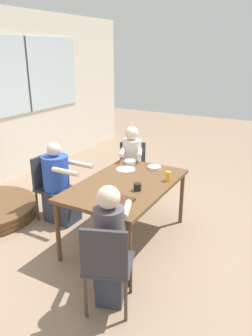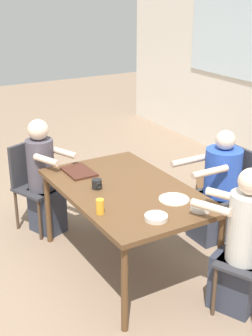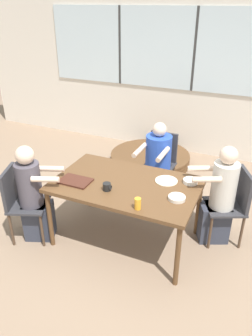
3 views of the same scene
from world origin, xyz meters
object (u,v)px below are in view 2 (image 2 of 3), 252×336
(person_man_teal_shirt, at_px, (218,192))
(bowl_cereal, at_px, (201,207))
(chair_for_man_teal_shirt, at_px, (232,184))
(bowl_white_shallow, at_px, (156,217))
(coffee_mug, at_px, (97,184))
(juice_glass, at_px, (100,207))
(chair_for_woman_green_shirt, at_px, (33,178))
(person_woman_green_shirt, at_px, (44,181))
(person_man_blue_shirt, at_px, (241,247))

(person_man_teal_shirt, relative_size, bowl_cereal, 7.04)
(chair_for_man_teal_shirt, height_order, bowl_white_shallow, chair_for_man_teal_shirt)
(person_man_teal_shirt, bearing_deg, coffee_mug, 84.52)
(coffee_mug, bearing_deg, juice_glass, -24.00)
(chair_for_woman_green_shirt, relative_size, person_woman_green_shirt, 0.76)
(chair_for_man_teal_shirt, bearing_deg, chair_for_woman_green_shirt, 55.82)
(chair_for_woman_green_shirt, height_order, bowl_white_shallow, chair_for_woman_green_shirt)
(bowl_cereal, bearing_deg, bowl_white_shallow, -96.36)
(juice_glass, relative_size, bowl_cereal, 0.74)
(person_woman_green_shirt, xyz_separation_m, person_man_blue_shirt, (1.86, 0.79, 0.00))
(person_man_blue_shirt, xyz_separation_m, bowl_white_shallow, (-0.34, -0.51, 0.22))
(chair_for_woman_green_shirt, relative_size, chair_for_man_teal_shirt, 1.00)
(coffee_mug, height_order, juice_glass, juice_glass)
(person_man_teal_shirt, height_order, bowl_cereal, person_man_teal_shirt)
(chair_for_man_teal_shirt, relative_size, juice_glass, 7.64)
(chair_for_man_teal_shirt, relative_size, person_woman_green_shirt, 0.76)
(person_woman_green_shirt, height_order, juice_glass, person_woman_green_shirt)
(bowl_white_shallow, relative_size, bowl_cereal, 1.10)
(chair_for_man_teal_shirt, relative_size, coffee_mug, 9.74)
(chair_for_woman_green_shirt, distance_m, person_man_blue_shirt, 2.18)
(person_man_teal_shirt, height_order, juice_glass, person_man_teal_shirt)
(chair_for_man_teal_shirt, height_order, bowl_cereal, chair_for_man_teal_shirt)
(bowl_white_shallow, bearing_deg, coffee_mug, -170.33)
(person_man_blue_shirt, height_order, person_man_teal_shirt, person_man_blue_shirt)
(chair_for_woman_green_shirt, xyz_separation_m, person_woman_green_shirt, (0.15, 0.06, 0.01))
(bowl_white_shallow, bearing_deg, juice_glass, -133.58)
(juice_glass, bearing_deg, bowl_white_shallow, 46.42)
(chair_for_woman_green_shirt, xyz_separation_m, coffee_mug, (0.98, 0.22, 0.26))
(bowl_white_shallow, bearing_deg, bowl_cereal, 83.64)
(chair_for_man_teal_shirt, distance_m, person_man_blue_shirt, 1.18)
(chair_for_man_teal_shirt, xyz_separation_m, person_man_blue_shirt, (0.91, -0.75, 0.02))
(chair_for_woman_green_shirt, bearing_deg, person_man_teal_shirt, 121.12)
(person_man_blue_shirt, bearing_deg, person_man_teal_shirt, 33.02)
(person_man_blue_shirt, distance_m, coffee_mug, 1.24)
(coffee_mug, distance_m, bowl_white_shallow, 0.70)
(coffee_mug, bearing_deg, chair_for_woman_green_shirt, -167.41)
(chair_for_man_teal_shirt, bearing_deg, coffee_mug, 85.20)
(chair_for_woman_green_shirt, height_order, bowl_cereal, chair_for_woman_green_shirt)
(person_man_teal_shirt, bearing_deg, chair_for_woman_green_shirt, 52.75)
(chair_for_man_teal_shirt, distance_m, person_woman_green_shirt, 1.81)
(chair_for_woman_green_shirt, distance_m, juice_glass, 1.41)
(chair_for_woman_green_shirt, relative_size, bowl_white_shallow, 5.16)
(person_man_blue_shirt, relative_size, coffee_mug, 12.97)
(juice_glass, height_order, bowl_white_shallow, juice_glass)
(person_man_blue_shirt, relative_size, juice_glass, 10.17)
(person_woman_green_shirt, xyz_separation_m, coffee_mug, (0.83, 0.16, 0.25))
(chair_for_man_teal_shirt, xyz_separation_m, person_woman_green_shirt, (-0.95, -1.54, 0.01))
(coffee_mug, bearing_deg, chair_for_man_teal_shirt, 84.81)
(chair_for_woman_green_shirt, xyz_separation_m, person_man_teal_shirt, (1.10, 1.43, -0.04))
(chair_for_woman_green_shirt, xyz_separation_m, bowl_white_shallow, (1.67, 0.34, 0.24))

